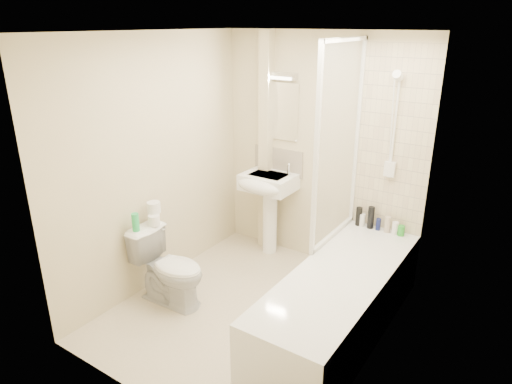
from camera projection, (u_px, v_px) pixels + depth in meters
The scene contains 26 objects.
floor at pixel (252, 312), 4.13m from camera, with size 2.50×2.50×0.00m, color beige.
wall_back at pixel (320, 153), 4.69m from camera, with size 2.20×0.02×2.40m, color beige.
wall_left at pixel (155, 165), 4.29m from camera, with size 0.02×2.50×2.40m, color beige.
wall_right at pixel (383, 218), 3.14m from camera, with size 0.02×2.50×2.40m, color beige.
ceiling at pixel (251, 32), 3.29m from camera, with size 2.20×2.50×0.02m, color white.
tile_back at pixel (394, 142), 4.21m from camera, with size 0.70×0.01×1.75m, color beige.
tile_right at pixel (394, 179), 3.22m from camera, with size 0.01×2.10×1.75m, color beige.
pipe_boxing at pixel (266, 146), 4.96m from camera, with size 0.12×0.12×2.40m, color beige.
splashback at pixel (278, 161), 4.99m from camera, with size 0.60×0.01×0.30m, color beige.
mirror at pixel (279, 111), 4.80m from camera, with size 0.46×0.01×0.60m, color white.
strip_light at pixel (279, 76), 4.65m from camera, with size 0.42×0.07×0.07m, color silver.
bathtub at pixel (339, 300), 3.80m from camera, with size 0.70×2.10×0.55m.
shower_screen at pixel (339, 144), 4.04m from camera, with size 0.04×0.92×1.80m.
shower_fixture at pixel (393, 130), 4.13m from camera, with size 0.10×0.16×0.99m.
pedestal_sink at pixel (267, 192), 4.92m from camera, with size 0.55×0.50×1.06m.
bottle_black_a at pixel (359, 216), 4.55m from camera, with size 0.06×0.06×0.19m, color black.
bottle_white_a at pixel (362, 220), 4.54m from camera, with size 0.06×0.06×0.13m, color white.
bottle_black_b at pixel (371, 218), 4.48m from camera, with size 0.06×0.06×0.22m, color black.
bottle_blue at pixel (378, 224), 4.45m from camera, with size 0.05×0.05×0.12m, color #131A54.
bottle_cream at pixel (387, 224), 4.40m from camera, with size 0.06×0.06×0.16m, color #C6B299.
bottle_white_b at pixel (395, 228), 4.37m from camera, with size 0.06×0.06×0.12m, color white.
bottle_green at pixel (401, 231), 4.34m from camera, with size 0.06×0.06×0.10m, color green.
toilet at pixel (170, 268), 4.17m from camera, with size 0.71×0.42×0.71m, color white.
toilet_roll_lower at pixel (154, 220), 4.19m from camera, with size 0.11×0.11×0.10m, color white.
toilet_roll_upper at pixel (154, 207), 4.22m from camera, with size 0.12×0.12×0.10m, color white.
green_bottle at pixel (136, 222), 4.06m from camera, with size 0.06×0.06×0.17m, color #27BE5C.
Camera 1 is at (1.97, -2.88, 2.47)m, focal length 32.00 mm.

